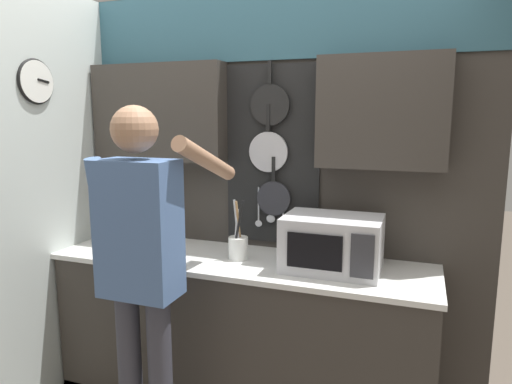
# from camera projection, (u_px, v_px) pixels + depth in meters

# --- Properties ---
(base_cabinet_counter) EXTENTS (2.23, 0.61, 0.93)m
(base_cabinet_counter) POSITION_uv_depth(u_px,v_px,m) (240.00, 333.00, 2.75)
(base_cabinet_counter) COLOR #38332D
(base_cabinet_counter) RESTS_ON ground_plane
(back_wall_unit) EXTENTS (2.80, 0.20, 2.50)m
(back_wall_unit) POSITION_uv_depth(u_px,v_px,m) (254.00, 160.00, 2.84)
(back_wall_unit) COLOR #38332D
(back_wall_unit) RESTS_ON ground_plane
(side_wall) EXTENTS (0.07, 1.60, 2.50)m
(side_wall) POSITION_uv_depth(u_px,v_px,m) (30.00, 203.00, 2.62)
(side_wall) COLOR silver
(side_wall) RESTS_ON ground_plane
(microwave) EXTENTS (0.52, 0.37, 0.30)m
(microwave) POSITION_uv_depth(u_px,v_px,m) (332.00, 243.00, 2.46)
(microwave) COLOR silver
(microwave) RESTS_ON base_cabinet_counter
(knife_block) EXTENTS (0.13, 0.16, 0.26)m
(knife_block) POSITION_uv_depth(u_px,v_px,m) (135.00, 233.00, 2.89)
(knife_block) COLOR brown
(knife_block) RESTS_ON base_cabinet_counter
(utensil_crock) EXTENTS (0.11, 0.11, 0.35)m
(utensil_crock) POSITION_uv_depth(u_px,v_px,m) (238.00, 246.00, 2.66)
(utensil_crock) COLOR white
(utensil_crock) RESTS_ON base_cabinet_counter
(person) EXTENTS (0.54, 0.68, 1.80)m
(person) POSITION_uv_depth(u_px,v_px,m) (141.00, 255.00, 2.22)
(person) COLOR #383842
(person) RESTS_ON ground_plane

